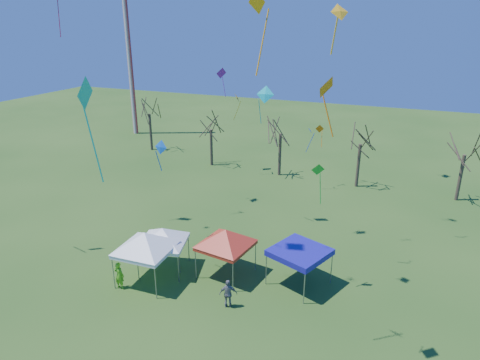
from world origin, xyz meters
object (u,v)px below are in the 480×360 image
(radio_mast, at_px, (129,47))
(tree_0, at_px, (148,101))
(tent_white_mid, at_px, (162,231))
(tree_1, at_px, (211,117))
(tree_3, at_px, (362,128))
(tree_2, at_px, (281,119))
(tent_red, at_px, (226,233))
(person_green, at_px, (119,275))
(tent_white_west, at_px, (145,236))
(person_grey, at_px, (228,294))
(tent_blue, at_px, (300,252))
(tree_4, at_px, (468,138))

(radio_mast, relative_size, tree_0, 2.96)
(tent_white_mid, bearing_deg, tree_0, 124.86)
(tree_1, xyz_separation_m, tree_3, (16.80, -0.60, 0.29))
(tree_2, distance_m, tent_red, 20.68)
(radio_mast, relative_size, tree_1, 3.31)
(tent_white_mid, distance_m, tent_red, 4.26)
(tent_red, relative_size, person_green, 2.35)
(tent_white_west, height_order, tent_white_mid, tent_white_west)
(tree_3, height_order, person_grey, tree_3)
(tent_red, bearing_deg, person_green, -144.50)
(tent_red, height_order, person_grey, tent_red)
(tree_2, height_order, tent_blue, tree_2)
(tree_1, height_order, tree_3, tree_3)
(radio_mast, distance_m, tent_white_mid, 40.41)
(radio_mast, bearing_deg, tree_0, -42.77)
(person_green, bearing_deg, tent_red, -141.98)
(tree_0, bearing_deg, tent_white_west, -57.26)
(tree_1, bearing_deg, person_green, -77.62)
(tree_3, relative_size, tent_blue, 1.92)
(tree_4, distance_m, tent_blue, 22.09)
(tent_blue, bearing_deg, tree_0, 138.93)
(tent_red, relative_size, person_grey, 2.39)
(radio_mast, relative_size, person_green, 13.60)
(tree_4, bearing_deg, tree_2, 178.78)
(tent_blue, bearing_deg, person_green, -155.48)
(tree_2, distance_m, tent_white_west, 23.16)
(person_grey, relative_size, person_green, 0.98)
(tent_blue, xyz_separation_m, person_green, (-10.39, -4.74, -1.38))
(tent_white_west, bearing_deg, tent_white_mid, 78.36)
(tree_1, xyz_separation_m, tree_2, (8.40, -0.27, 0.50))
(tree_3, bearing_deg, tent_red, -106.21)
(tree_3, bearing_deg, tree_2, 177.73)
(person_grey, bearing_deg, radio_mast, -71.31)
(tree_4, relative_size, tent_blue, 1.91)
(tree_1, distance_m, tent_white_mid, 22.88)
(tent_red, bearing_deg, tree_2, 97.31)
(tent_blue, xyz_separation_m, person_grey, (-3.24, -3.88, -1.40))
(tree_3, bearing_deg, tent_white_west, -114.39)
(tree_3, height_order, tent_blue, tree_3)
(radio_mast, relative_size, tent_white_west, 5.44)
(tent_red, xyz_separation_m, person_grey, (1.54, -3.14, -2.21))
(tent_blue, bearing_deg, tent_white_mid, -168.42)
(radio_mast, distance_m, tent_white_west, 41.34)
(tent_white_mid, bearing_deg, tent_red, 14.77)
(tent_white_west, distance_m, tent_blue, 9.85)
(radio_mast, height_order, tent_white_mid, radio_mast)
(tent_blue, bearing_deg, tent_red, -171.22)
(tree_3, bearing_deg, tree_1, 177.94)
(tree_1, distance_m, person_grey, 27.24)
(tree_1, relative_size, tent_white_mid, 1.89)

